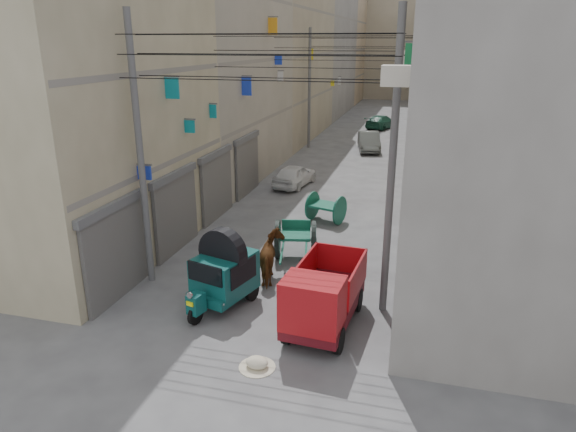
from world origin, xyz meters
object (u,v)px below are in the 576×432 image
(mini_truck, at_px, (321,302))
(distant_car_grey, at_px, (369,141))
(second_cart, at_px, (326,207))
(feed_sack, at_px, (257,362))
(distant_car_green, at_px, (381,122))
(tonga_cart, at_px, (296,239))
(auto_rickshaw, at_px, (223,271))
(horse, at_px, (272,258))
(distant_car_white, at_px, (295,175))

(mini_truck, height_order, distant_car_grey, mini_truck)
(second_cart, bearing_deg, feed_sack, -70.38)
(mini_truck, xyz_separation_m, second_cart, (-1.55, 8.50, -0.25))
(distant_car_green, bearing_deg, feed_sack, 110.34)
(feed_sack, bearing_deg, mini_truck, 58.79)
(tonga_cart, distance_m, mini_truck, 4.91)
(auto_rickshaw, height_order, tonga_cart, auto_rickshaw)
(feed_sack, bearing_deg, distant_car_grey, 91.00)
(feed_sack, xyz_separation_m, distant_car_green, (-0.51, 35.22, 0.43))
(horse, bearing_deg, feed_sack, 86.06)
(tonga_cart, height_order, distant_car_white, tonga_cart)
(horse, relative_size, distant_car_white, 0.53)
(second_cart, bearing_deg, distant_car_white, 134.86)
(distant_car_white, bearing_deg, distant_car_green, -88.94)
(tonga_cart, xyz_separation_m, distant_car_green, (0.21, 28.83, -0.13))
(second_cart, relative_size, feed_sack, 3.09)
(tonga_cart, distance_m, feed_sack, 6.45)
(mini_truck, relative_size, second_cart, 2.07)
(auto_rickshaw, bearing_deg, distant_car_grey, 101.82)
(mini_truck, bearing_deg, tonga_cart, 116.17)
(distant_car_green, bearing_deg, second_cart, 109.68)
(feed_sack, bearing_deg, tonga_cart, 96.45)
(auto_rickshaw, bearing_deg, horse, 80.83)
(tonga_cart, relative_size, second_cart, 1.90)
(feed_sack, height_order, horse, horse)
(feed_sack, distance_m, distant_car_grey, 25.54)
(tonga_cart, xyz_separation_m, distant_car_white, (-2.36, 8.99, -0.13))
(tonga_cart, bearing_deg, distant_car_white, 92.64)
(second_cart, bearing_deg, auto_rickshaw, -83.14)
(mini_truck, xyz_separation_m, horse, (-2.10, 2.67, -0.15))
(feed_sack, relative_size, distant_car_white, 0.16)
(feed_sack, xyz_separation_m, distant_car_grey, (-0.45, 25.53, 0.50))
(horse, distance_m, distant_car_white, 11.08)
(tonga_cart, relative_size, distant_car_grey, 0.81)
(mini_truck, bearing_deg, distant_car_green, 97.05)
(distant_car_grey, bearing_deg, feed_sack, -100.18)
(distant_car_white, height_order, distant_car_green, distant_car_white)
(mini_truck, relative_size, horse, 1.93)
(horse, height_order, distant_car_green, horse)
(auto_rickshaw, bearing_deg, mini_truck, 0.37)
(auto_rickshaw, distance_m, horse, 2.09)
(tonga_cart, height_order, feed_sack, tonga_cart)
(second_cart, relative_size, horse, 0.93)
(second_cart, bearing_deg, mini_truck, -62.49)
(tonga_cart, relative_size, feed_sack, 5.89)
(mini_truck, distance_m, distant_car_green, 33.43)
(feed_sack, relative_size, distant_car_green, 0.14)
(mini_truck, relative_size, distant_car_white, 1.02)
(auto_rickshaw, relative_size, distant_car_white, 0.77)
(distant_car_white, relative_size, distant_car_green, 0.86)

